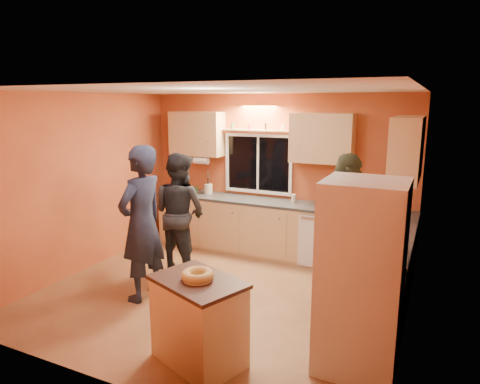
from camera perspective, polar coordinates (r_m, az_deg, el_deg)
The scene contains 14 objects.
ground at distance 5.74m, azimuth -2.73°, elevation -13.52°, with size 4.50×4.50×0.00m, color brown.
room_shell at distance 5.56m, azimuth 0.19°, elevation 3.17°, with size 4.54×4.04×2.61m.
back_counter at distance 7.02m, azimuth 3.86°, elevation -4.77°, with size 4.23×0.62×0.90m.
right_counter at distance 5.48m, azimuth 18.52°, elevation -10.30°, with size 0.62×1.84×0.90m.
refrigerator at distance 4.12m, azimuth 15.83°, elevation -10.88°, with size 0.72×0.70×1.80m, color silver.
island at distance 4.26m, azimuth -5.53°, elevation -16.68°, with size 1.03×0.87×0.84m.
bundt_pastry at distance 4.06m, azimuth -5.67°, elevation -10.97°, with size 0.31×0.31×0.09m, color #B18A48.
person_left at distance 5.47m, azimuth -12.95°, elevation -4.13°, with size 0.71×0.47×1.96m, color black.
person_center at distance 6.31m, azimuth -8.06°, elevation -2.73°, with size 0.86×0.67×1.76m, color black.
person_right at distance 5.24m, azimuth 13.77°, elevation -5.28°, with size 1.11×0.46×1.89m, color #343C26.
mixing_bowl at distance 6.63m, azimuth 12.37°, elevation -1.65°, with size 0.34×0.34×0.08m, color black.
utensil_crock at distance 7.43m, azimuth -4.24°, elevation 0.40°, with size 0.14×0.14×0.17m, color beige.
potted_plant at distance 4.57m, azimuth 18.58°, elevation -6.77°, with size 0.27×0.23×0.30m, color gray.
red_box at distance 5.75m, azimuth 19.33°, elevation -4.20°, with size 0.16×0.12×0.07m, color #AB1A20.
Camera 1 is at (2.45, -4.57, 2.46)m, focal length 32.00 mm.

